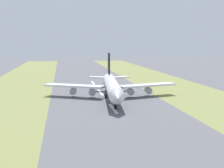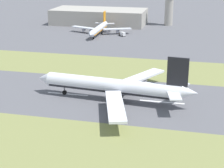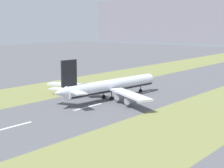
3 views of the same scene
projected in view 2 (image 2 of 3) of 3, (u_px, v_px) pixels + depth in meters
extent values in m
plane|color=#56565B|center=(114.00, 98.00, 154.85)|extent=(800.00, 800.00, 0.00)
cube|color=olive|center=(81.00, 150.00, 113.41)|extent=(40.00, 600.00, 0.01)
cube|color=olive|center=(133.00, 68.00, 196.29)|extent=(40.00, 600.00, 0.01)
cube|color=silver|center=(162.00, 102.00, 150.54)|extent=(1.20, 18.00, 0.01)
cube|color=silver|center=(68.00, 94.00, 159.23)|extent=(1.20, 18.00, 0.01)
cylinder|color=silver|center=(112.00, 86.00, 150.29)|extent=(11.38, 56.32, 6.00)
cone|color=silver|center=(44.00, 78.00, 159.60)|extent=(6.34, 5.54, 5.88)
cone|color=silver|center=(190.00, 93.00, 140.57)|extent=(5.66, 6.46, 5.10)
cube|color=black|center=(112.00, 90.00, 150.82)|extent=(10.86, 54.06, 0.70)
cube|color=silver|center=(115.00, 106.00, 132.71)|extent=(29.51, 13.97, 0.90)
cube|color=silver|center=(140.00, 77.00, 164.05)|extent=(28.49, 18.73, 0.90)
cylinder|color=#93939E|center=(114.00, 103.00, 142.09)|extent=(3.65, 5.09, 3.20)
cylinder|color=#93939E|center=(116.00, 113.00, 132.96)|extent=(3.65, 5.09, 3.20)
cylinder|color=#93939E|center=(128.00, 88.00, 158.21)|extent=(3.65, 5.09, 3.20)
cylinder|color=#93939E|center=(141.00, 82.00, 165.21)|extent=(3.65, 5.09, 3.20)
cube|color=black|center=(178.00, 72.00, 139.61)|extent=(1.57, 8.04, 11.00)
cube|color=silver|center=(174.00, 95.00, 137.11)|extent=(10.71, 6.45, 0.60)
cube|color=silver|center=(179.00, 86.00, 146.96)|extent=(10.93, 8.03, 0.60)
cylinder|color=#59595E|center=(64.00, 89.00, 157.98)|extent=(0.50, 0.50, 3.20)
cylinder|color=black|center=(65.00, 92.00, 158.50)|extent=(1.07, 1.88, 1.80)
cylinder|color=#59595E|center=(117.00, 98.00, 148.24)|extent=(0.50, 0.50, 3.20)
cylinder|color=black|center=(117.00, 101.00, 148.76)|extent=(1.07, 1.88, 1.80)
cylinder|color=#59595E|center=(121.00, 93.00, 152.90)|extent=(0.50, 0.50, 3.20)
cylinder|color=black|center=(121.00, 97.00, 153.42)|extent=(1.07, 1.88, 1.80)
cube|color=#A39E93|center=(99.00, 17.00, 321.51)|extent=(36.00, 79.44, 12.82)
cylinder|color=#A39E93|center=(169.00, 10.00, 313.83)|extent=(7.00, 7.00, 26.20)
cylinder|color=silver|center=(99.00, 29.00, 278.10)|extent=(41.28, 5.23, 4.41)
cone|color=silver|center=(91.00, 34.00, 257.35)|extent=(3.76, 4.40, 4.33)
cone|color=silver|center=(106.00, 23.00, 299.01)|extent=(4.49, 3.84, 3.75)
cube|color=orange|center=(99.00, 30.00, 278.49)|extent=(39.63, 4.98, 0.51)
cube|color=silver|center=(117.00, 29.00, 280.67)|extent=(12.44, 21.35, 0.66)
cube|color=silver|center=(84.00, 28.00, 285.79)|extent=(11.72, 21.51, 0.66)
cylinder|color=#93939E|center=(108.00, 32.00, 280.30)|extent=(3.58, 2.42, 2.35)
cylinder|color=#93939E|center=(118.00, 31.00, 281.37)|extent=(3.58, 2.42, 2.35)
cylinder|color=#93939E|center=(91.00, 31.00, 282.94)|extent=(3.58, 2.42, 2.35)
cylinder|color=#93939E|center=(84.00, 30.00, 286.64)|extent=(3.58, 2.42, 2.35)
cube|color=orange|center=(105.00, 16.00, 293.77)|extent=(5.90, 0.70, 8.09)
cube|color=silver|center=(110.00, 24.00, 294.75)|extent=(5.47, 8.01, 0.44)
cube|color=silver|center=(100.00, 23.00, 296.36)|extent=(5.23, 7.98, 0.44)
cylinder|color=#59595E|center=(93.00, 36.00, 264.50)|extent=(0.37, 0.37, 2.35)
cylinder|color=black|center=(93.00, 38.00, 264.88)|extent=(1.34, 0.69, 1.32)
cylinder|color=#59595E|center=(102.00, 32.00, 280.64)|extent=(0.37, 0.37, 2.35)
cylinder|color=black|center=(102.00, 33.00, 281.02)|extent=(1.34, 0.69, 1.32)
cylinder|color=#59595E|center=(97.00, 32.00, 281.40)|extent=(0.37, 0.37, 2.35)
cylinder|color=black|center=(97.00, 33.00, 281.79)|extent=(1.34, 0.69, 1.32)
cube|color=#4C4C51|center=(121.00, 34.00, 275.93)|extent=(2.96, 2.97, 2.00)
cube|color=silver|center=(123.00, 34.00, 273.37)|extent=(4.42, 4.34, 2.60)
cylinder|color=black|center=(119.00, 35.00, 275.73)|extent=(0.97, 0.94, 1.00)
cylinder|color=black|center=(122.00, 35.00, 276.77)|extent=(0.97, 0.94, 1.00)
cylinder|color=black|center=(122.00, 36.00, 272.29)|extent=(0.97, 0.94, 1.00)
cylinder|color=black|center=(125.00, 36.00, 273.32)|extent=(0.97, 0.94, 1.00)
cube|color=#4C4C51|center=(105.00, 31.00, 287.98)|extent=(2.62, 4.67, 0.90)
cube|color=#4C4C51|center=(105.00, 30.00, 287.71)|extent=(1.97, 2.67, 0.80)
cylinder|color=black|center=(107.00, 32.00, 288.93)|extent=(0.36, 0.69, 0.66)
cylinder|color=black|center=(107.00, 32.00, 287.23)|extent=(0.36, 0.69, 0.66)
cylinder|color=black|center=(103.00, 32.00, 289.03)|extent=(0.36, 0.69, 0.66)
cylinder|color=black|center=(103.00, 32.00, 287.32)|extent=(0.36, 0.69, 0.66)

